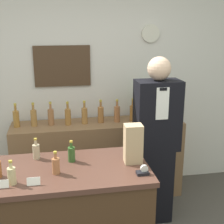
{
  "coord_description": "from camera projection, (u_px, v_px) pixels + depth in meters",
  "views": [
    {
      "loc": [
        -0.33,
        -1.68,
        2.05
      ],
      "look_at": [
        0.18,
        1.11,
        1.23
      ],
      "focal_mm": 50.0,
      "sensor_mm": 36.0,
      "label": 1
    }
  ],
  "objects": [
    {
      "name": "counter_bottle_4",
      "position": [
        72.0,
        154.0,
        2.47
      ],
      "size": [
        0.06,
        0.06,
        0.18
      ],
      "color": "#2E5324",
      "rests_on": "display_counter"
    },
    {
      "name": "shopkeeper",
      "position": [
        156.0,
        143.0,
        3.16
      ],
      "size": [
        0.44,
        0.28,
        1.74
      ],
      "color": "black",
      "rests_on": "ground_plane"
    },
    {
      "name": "shelf_bottle_4",
      "position": [
        85.0,
        115.0,
        3.54
      ],
      "size": [
        0.07,
        0.07,
        0.27
      ],
      "color": "#A06E39",
      "rests_on": "back_shelf"
    },
    {
      "name": "shelf_bottle_6",
      "position": [
        117.0,
        113.0,
        3.61
      ],
      "size": [
        0.07,
        0.07,
        0.27
      ],
      "color": "#A4653D",
      "rests_on": "back_shelf"
    },
    {
      "name": "shelf_bottle_2",
      "position": [
        51.0,
        116.0,
        3.49
      ],
      "size": [
        0.07,
        0.07,
        0.27
      ],
      "color": "#99643F",
      "rests_on": "back_shelf"
    },
    {
      "name": "potted_plant",
      "position": [
        150.0,
        103.0,
        3.69
      ],
      "size": [
        0.28,
        0.28,
        0.36
      ],
      "color": "#4C3D2D",
      "rests_on": "back_shelf"
    },
    {
      "name": "tape_dispenser",
      "position": [
        143.0,
        171.0,
        2.28
      ],
      "size": [
        0.09,
        0.06,
        0.07
      ],
      "color": "black",
      "rests_on": "display_counter"
    },
    {
      "name": "display_counter",
      "position": [
        69.0,
        224.0,
        2.51
      ],
      "size": [
        1.26,
        0.68,
        0.98
      ],
      "color": "#422B19",
      "rests_on": "ground_plane"
    },
    {
      "name": "back_shelf",
      "position": [
        98.0,
        159.0,
        3.73
      ],
      "size": [
        1.97,
        0.45,
        0.93
      ],
      "color": "brown",
      "rests_on": "ground_plane"
    },
    {
      "name": "shelf_bottle_0",
      "position": [
        16.0,
        118.0,
        3.43
      ],
      "size": [
        0.07,
        0.07,
        0.27
      ],
      "color": "#A06E31",
      "rests_on": "back_shelf"
    },
    {
      "name": "counter_bottle_2",
      "position": [
        36.0,
        151.0,
        2.52
      ],
      "size": [
        0.06,
        0.06,
        0.18
      ],
      "color": "tan",
      "rests_on": "display_counter"
    },
    {
      "name": "counter_bottle_3",
      "position": [
        56.0,
        165.0,
        2.27
      ],
      "size": [
        0.06,
        0.06,
        0.18
      ],
      "color": "#A2653F",
      "rests_on": "display_counter"
    },
    {
      "name": "shelf_bottle_1",
      "position": [
        34.0,
        117.0,
        3.46
      ],
      "size": [
        0.07,
        0.07,
        0.27
      ],
      "color": "#A0723C",
      "rests_on": "back_shelf"
    },
    {
      "name": "shelf_bottle_5",
      "position": [
        101.0,
        114.0,
        3.59
      ],
      "size": [
        0.07,
        0.07,
        0.27
      ],
      "color": "#9D6535",
      "rests_on": "back_shelf"
    },
    {
      "name": "price_card_right",
      "position": [
        34.0,
        181.0,
        2.12
      ],
      "size": [
        0.09,
        0.02,
        0.06
      ],
      "color": "white",
      "rests_on": "display_counter"
    },
    {
      "name": "back_wall",
      "position": [
        84.0,
        82.0,
        3.72
      ],
      "size": [
        5.2,
        0.09,
        2.7
      ],
      "color": "silver",
      "rests_on": "ground_plane"
    },
    {
      "name": "counter_bottle_1",
      "position": [
        12.0,
        175.0,
        2.13
      ],
      "size": [
        0.06,
        0.06,
        0.18
      ],
      "color": "tan",
      "rests_on": "display_counter"
    },
    {
      "name": "shelf_bottle_3",
      "position": [
        68.0,
        116.0,
        3.5
      ],
      "size": [
        0.07,
        0.07,
        0.27
      ],
      "color": "#9D6933",
      "rests_on": "back_shelf"
    },
    {
      "name": "paper_bag",
      "position": [
        133.0,
        144.0,
        2.43
      ],
      "size": [
        0.14,
        0.12,
        0.31
      ],
      "color": "tan",
      "rests_on": "display_counter"
    },
    {
      "name": "price_card_left",
      "position": [
        2.0,
        184.0,
        2.09
      ],
      "size": [
        0.09,
        0.02,
        0.06
      ],
      "color": "white",
      "rests_on": "display_counter"
    },
    {
      "name": "shelf_bottle_7",
      "position": [
        133.0,
        112.0,
        3.64
      ],
      "size": [
        0.07,
        0.07,
        0.27
      ],
      "color": "#A46A31",
      "rests_on": "back_shelf"
    }
  ]
}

